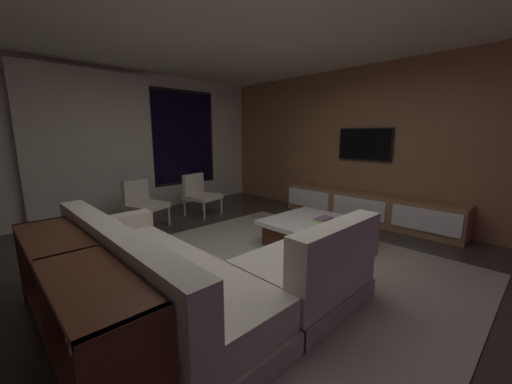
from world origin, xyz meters
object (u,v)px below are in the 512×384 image
Objects in this scene: accent_chair_near_window at (199,192)px; console_table_behind_couch at (73,297)px; coffee_table at (313,233)px; accent_chair_by_curtain at (143,201)px; media_console at (366,208)px; mounted_tv at (365,144)px; sectional_couch at (198,276)px; book_stack_on_coffee_table at (323,219)px.

accent_chair_near_window is 3.66m from console_table_behind_couch.
accent_chair_by_curtain is (-1.30, 2.50, 0.25)m from coffee_table.
mounted_tv reaches higher than media_console.
sectional_couch is 3.17m from accent_chair_near_window.
console_table_behind_couch is at bearing -121.98° from accent_chair_by_curtain.
media_console is at bearing -40.27° from accent_chair_by_curtain.
sectional_couch is at bearing -104.02° from accent_chair_by_curtain.
coffee_table is 2.15m from mounted_tv.
sectional_couch is 8.94× the size of book_stack_on_coffee_table.
media_console is at bearing -132.41° from mounted_tv.
accent_chair_by_curtain is 3.96m from mounted_tv.
accent_chair_near_window is (-0.21, 2.47, 0.25)m from coffee_table.
accent_chair_by_curtain reaches higher than coffee_table.
accent_chair_by_curtain is 2.98m from console_table_behind_couch.
accent_chair_near_window is (1.76, 2.63, 0.14)m from sectional_couch.
mounted_tv reaches higher than sectional_couch.
coffee_table is 1.49× the size of accent_chair_near_window.
book_stack_on_coffee_table is 1.55m from media_console.
accent_chair_near_window is at bearing 131.71° from mounted_tv.
console_table_behind_couch is (-4.68, -0.25, -0.94)m from mounted_tv.
accent_chair_near_window reaches higher than media_console.
console_table_behind_couch is at bearing -176.98° from mounted_tv.
console_table_behind_couch is (-2.96, 0.07, 0.03)m from book_stack_on_coffee_table.
coffee_table is 2.83m from accent_chair_by_curtain.
media_console reaches higher than book_stack_on_coffee_table.
accent_chair_by_curtain is at bearing 139.73° from media_console.
coffee_table is 4.15× the size of book_stack_on_coffee_table.
sectional_couch reaches higher than book_stack_on_coffee_table.
mounted_tv is (1.80, 0.22, 1.16)m from coffee_table.
book_stack_on_coffee_table is at bearing -175.63° from media_console.
accent_chair_by_curtain is (-1.38, 2.59, 0.05)m from book_stack_on_coffee_table.
mounted_tv is at bearing -36.27° from accent_chair_by_curtain.
console_table_behind_couch is (-2.67, -2.50, -0.02)m from accent_chair_near_window.
sectional_couch is 3.21× the size of accent_chair_by_curtain.
coffee_table is 1.19× the size of mounted_tv.
console_table_behind_couch is at bearing -179.38° from media_console.
mounted_tv is at bearing 5.73° from sectional_couch.
accent_chair_near_window is 0.25× the size of media_console.
accent_chair_by_curtain reaches higher than console_table_behind_couch.
console_table_behind_couch is at bearing 171.85° from sectional_couch.
book_stack_on_coffee_table is 0.29× the size of mounted_tv.
accent_chair_by_curtain is (-1.10, 0.03, 0.00)m from accent_chair_near_window.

